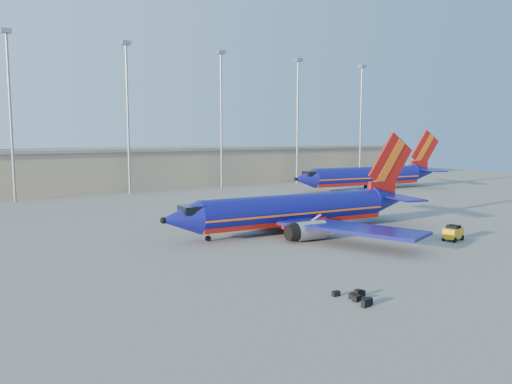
# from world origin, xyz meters

# --- Properties ---
(ground) EXTENTS (220.00, 220.00, 0.00)m
(ground) POSITION_xyz_m (0.00, 0.00, 0.00)
(ground) COLOR slate
(ground) RESTS_ON ground
(terminal_building) EXTENTS (122.00, 16.00, 8.50)m
(terminal_building) POSITION_xyz_m (10.00, 58.00, 4.32)
(terminal_building) COLOR gray
(terminal_building) RESTS_ON ground
(light_mast_row) EXTENTS (101.60, 1.60, 28.65)m
(light_mast_row) POSITION_xyz_m (5.00, 46.00, 17.55)
(light_mast_row) COLOR gray
(light_mast_row) RESTS_ON ground
(aircraft_main) EXTENTS (34.40, 33.02, 11.65)m
(aircraft_main) POSITION_xyz_m (-0.18, -1.11, 2.49)
(aircraft_main) COLOR navy
(aircraft_main) RESTS_ON ground
(aircraft_second) EXTENTS (36.69, 14.22, 12.44)m
(aircraft_second) POSITION_xyz_m (40.01, 27.60, 2.85)
(aircraft_second) COLOR navy
(aircraft_second) RESTS_ON ground
(baggage_tug) EXTENTS (2.55, 1.83, 1.67)m
(baggage_tug) POSITION_xyz_m (10.63, -14.10, 0.87)
(baggage_tug) COLOR orange
(baggage_tug) RESTS_ON ground
(luggage_pile) EXTENTS (2.05, 3.14, 0.54)m
(luggage_pile) POSITION_xyz_m (-11.81, -23.14, 0.23)
(luggage_pile) COLOR black
(luggage_pile) RESTS_ON ground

